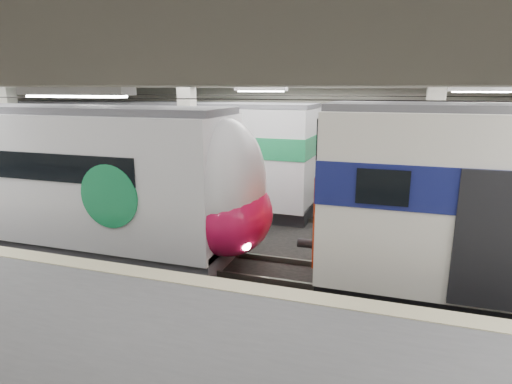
% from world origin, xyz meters
% --- Properties ---
extents(station_hall, '(36.00, 24.00, 5.75)m').
position_xyz_m(station_hall, '(0.00, -1.74, 3.24)').
color(station_hall, black).
rests_on(station_hall, ground).
extents(modern_emu, '(13.83, 2.86, 4.46)m').
position_xyz_m(modern_emu, '(-5.42, -0.00, 2.19)').
color(modern_emu, silver).
rests_on(modern_emu, ground).
extents(far_train, '(13.88, 3.35, 4.41)m').
position_xyz_m(far_train, '(-5.79, 5.50, 2.28)').
color(far_train, silver).
rests_on(far_train, ground).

